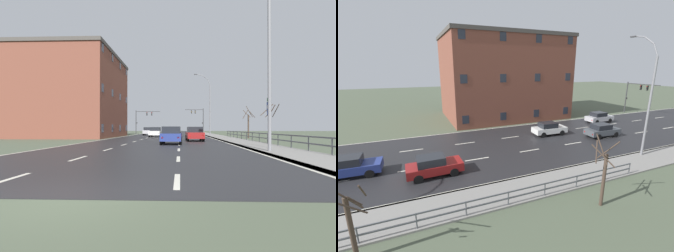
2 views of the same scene
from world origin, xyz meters
TOP-DOWN VIEW (x-y plane):
  - ground_plane at (0.00, 48.00)m, footprint 160.00×160.00m
  - road_asphalt_strip at (0.00, 60.00)m, footprint 14.00×120.00m
  - sidewalk_right at (8.43, 60.00)m, footprint 3.00×120.00m
  - guardrail at (9.85, 22.44)m, footprint 0.07×33.00m
  - street_lamp_foreground at (7.43, 10.95)m, footprint 2.57×0.24m
  - street_lamp_midground at (7.40, 43.37)m, footprint 2.87×0.24m
  - highway_sign at (8.39, 13.65)m, footprint 0.09×0.68m
  - traffic_signal_right at (6.87, 61.08)m, footprint 4.34×0.36m
  - traffic_signal_left at (-6.38, 59.94)m, footprint 5.79×0.36m
  - car_near_right at (1.64, 44.59)m, footprint 1.97×4.17m
  - car_far_left at (4.00, 25.17)m, footprint 1.96×4.16m
  - car_far_right at (-3.86, 49.69)m, footprint 1.84×4.10m
  - car_distant at (1.66, 19.35)m, footprint 1.91×4.14m
  - car_mid_centre at (-1.48, 39.21)m, footprint 2.00×4.18m
  - brick_building at (-14.37, 38.37)m, footprint 13.79×18.77m
  - bare_tree_near at (10.87, 21.34)m, footprint 1.47×1.35m
  - bare_tree_mid at (11.89, 33.89)m, footprint 1.65×1.76m

SIDE VIEW (x-z plane):
  - ground_plane at x=0.00m, z-range -0.12..0.00m
  - road_asphalt_strip at x=0.00m, z-range 0.00..0.02m
  - sidewalk_right at x=8.43m, z-range 0.00..0.12m
  - guardrail at x=9.85m, z-range 0.21..1.21m
  - car_near_right at x=1.64m, z-range 0.02..1.59m
  - car_far_left at x=4.00m, z-range 0.02..1.59m
  - car_far_right at x=-3.86m, z-range 0.02..1.59m
  - car_distant at x=1.66m, z-range 0.02..1.59m
  - car_mid_centre at x=-1.48m, z-range 0.02..1.59m
  - bare_tree_near at x=10.87m, z-range -0.06..3.72m
  - bare_tree_mid at x=11.89m, z-range -0.23..4.22m
  - highway_sign at x=8.39m, z-range 0.50..4.02m
  - traffic_signal_left at x=-6.38m, z-range 1.11..6.64m
  - traffic_signal_right at x=6.87m, z-range 1.09..7.12m
  - street_lamp_foreground at x=7.43m, z-range -0.12..10.46m
  - street_lamp_midground at x=7.40m, z-range -0.15..10.70m
  - brick_building at x=-14.37m, z-range 0.01..12.96m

